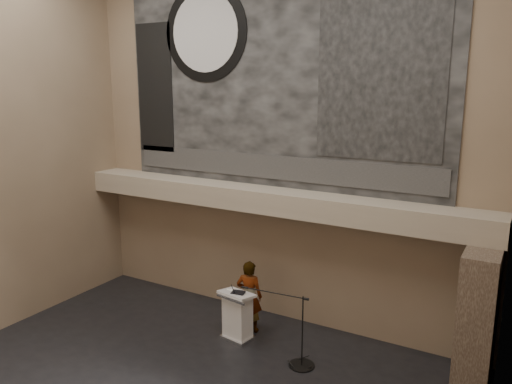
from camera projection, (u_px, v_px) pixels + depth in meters
The scene contains 17 objects.
wall_back at pixel (273, 141), 11.37m from camera, with size 10.00×0.02×8.50m, color #78624C.
wall_right at pixel (502, 201), 5.54m from camera, with size 0.02×8.00×8.50m, color #78624C.
soffit at pixel (265, 200), 11.31m from camera, with size 10.00×0.80×0.50m, color tan.
sprinkler_left at pixel (206, 204), 12.10m from camera, with size 0.04×0.04×0.06m, color #B2893D.
sprinkler_right at pixel (343, 223), 10.40m from camera, with size 0.04×0.04×0.06m, color #B2893D.
banner at pixel (273, 75), 11.03m from camera, with size 8.00×0.05×5.00m, color black.
banner_text_strip at pixel (272, 167), 11.44m from camera, with size 7.76×0.02×0.55m, color #303030.
banner_clock_rim at pixel (205, 32), 11.66m from camera, with size 2.30×2.30×0.02m, color black.
banner_clock_face at pixel (205, 32), 11.65m from camera, with size 1.84×1.84×0.02m, color silver.
banner_building_print at pixel (380, 69), 9.81m from camera, with size 2.60×0.02×3.60m, color black.
banner_brick_print at pixel (155, 88), 12.72m from camera, with size 1.10×0.02×3.20m, color black.
stone_pier at pixel (478, 320), 9.00m from camera, with size 0.60×1.40×2.70m, color #44352A.
lectern at pixel (237, 316), 10.91m from camera, with size 0.80×0.63×1.14m.
binder at pixel (238, 293), 10.73m from camera, with size 0.28×0.22×0.04m, color black.
papers at pixel (230, 291), 10.83m from camera, with size 0.19×0.27×0.01m, color white.
speaker_person at pixel (249, 296), 11.25m from camera, with size 0.61×0.40×1.66m, color white.
mic_stand at pixel (299, 355), 9.94m from camera, with size 1.59×0.52×1.49m.
Camera 1 is at (5.33, -6.04, 5.53)m, focal length 35.00 mm.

